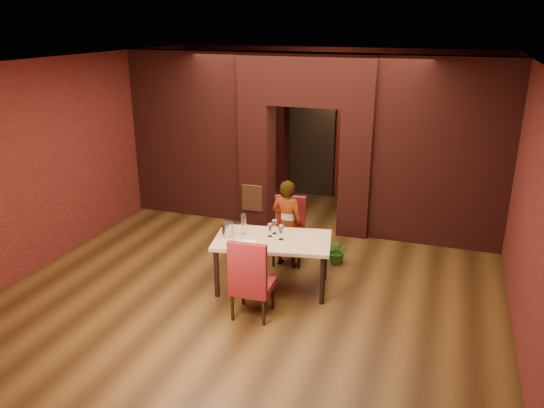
{
  "coord_description": "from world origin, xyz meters",
  "views": [
    {
      "loc": [
        2.5,
        -7.13,
        3.76
      ],
      "look_at": [
        0.04,
        0.0,
        1.11
      ],
      "focal_mm": 35.0,
      "sensor_mm": 36.0,
      "label": 1
    }
  ],
  "objects_px": {
    "chair_near": "(253,277)",
    "water_bottle": "(244,224)",
    "person_seated": "(287,223)",
    "potted_plant": "(338,251)",
    "wine_glass_a": "(274,227)",
    "wine_glass_b": "(270,230)",
    "wine_glass_c": "(281,233)",
    "chair_far": "(288,232)",
    "dining_table": "(273,263)",
    "wine_bucket": "(228,229)"
  },
  "relations": [
    {
      "from": "wine_glass_a",
      "to": "water_bottle",
      "type": "bearing_deg",
      "value": -158.93
    },
    {
      "from": "chair_far",
      "to": "water_bottle",
      "type": "relative_size",
      "value": 3.34
    },
    {
      "from": "wine_bucket",
      "to": "chair_near",
      "type": "bearing_deg",
      "value": -46.81
    },
    {
      "from": "person_seated",
      "to": "water_bottle",
      "type": "xyz_separation_m",
      "value": [
        -0.43,
        -0.76,
        0.22
      ]
    },
    {
      "from": "chair_near",
      "to": "person_seated",
      "type": "bearing_deg",
      "value": -91.78
    },
    {
      "from": "wine_bucket",
      "to": "chair_far",
      "type": "bearing_deg",
      "value": 58.61
    },
    {
      "from": "dining_table",
      "to": "potted_plant",
      "type": "relative_size",
      "value": 3.79
    },
    {
      "from": "wine_glass_c",
      "to": "wine_bucket",
      "type": "height_order",
      "value": "wine_glass_c"
    },
    {
      "from": "dining_table",
      "to": "wine_glass_b",
      "type": "bearing_deg",
      "value": 122.21
    },
    {
      "from": "dining_table",
      "to": "wine_glass_c",
      "type": "relative_size",
      "value": 7.75
    },
    {
      "from": "dining_table",
      "to": "potted_plant",
      "type": "xyz_separation_m",
      "value": [
        0.73,
        1.11,
        -0.17
      ]
    },
    {
      "from": "dining_table",
      "to": "wine_glass_c",
      "type": "bearing_deg",
      "value": -4.79
    },
    {
      "from": "wine_glass_c",
      "to": "chair_far",
      "type": "bearing_deg",
      "value": 100.58
    },
    {
      "from": "wine_glass_a",
      "to": "wine_glass_b",
      "type": "relative_size",
      "value": 1.07
    },
    {
      "from": "chair_near",
      "to": "wine_bucket",
      "type": "bearing_deg",
      "value": -49.8
    },
    {
      "from": "dining_table",
      "to": "potted_plant",
      "type": "height_order",
      "value": "dining_table"
    },
    {
      "from": "wine_glass_b",
      "to": "water_bottle",
      "type": "xyz_separation_m",
      "value": [
        -0.39,
        -0.04,
        0.06
      ]
    },
    {
      "from": "wine_glass_c",
      "to": "water_bottle",
      "type": "bearing_deg",
      "value": 178.28
    },
    {
      "from": "chair_near",
      "to": "wine_glass_a",
      "type": "distance_m",
      "value": 1.05
    },
    {
      "from": "chair_far",
      "to": "wine_glass_b",
      "type": "height_order",
      "value": "chair_far"
    },
    {
      "from": "wine_bucket",
      "to": "potted_plant",
      "type": "xyz_separation_m",
      "value": [
        1.38,
        1.22,
        -0.66
      ]
    },
    {
      "from": "chair_far",
      "to": "person_seated",
      "type": "height_order",
      "value": "person_seated"
    },
    {
      "from": "wine_glass_a",
      "to": "wine_glass_c",
      "type": "distance_m",
      "value": 0.24
    },
    {
      "from": "wine_glass_b",
      "to": "wine_glass_c",
      "type": "height_order",
      "value": "wine_glass_c"
    },
    {
      "from": "wine_glass_a",
      "to": "wine_bucket",
      "type": "xyz_separation_m",
      "value": [
        -0.61,
        -0.3,
        -0.0
      ]
    },
    {
      "from": "wine_glass_c",
      "to": "wine_glass_a",
      "type": "bearing_deg",
      "value": 132.2
    },
    {
      "from": "chair_near",
      "to": "person_seated",
      "type": "distance_m",
      "value": 1.61
    },
    {
      "from": "dining_table",
      "to": "chair_far",
      "type": "distance_m",
      "value": 0.9
    },
    {
      "from": "chair_near",
      "to": "potted_plant",
      "type": "height_order",
      "value": "chair_near"
    },
    {
      "from": "chair_near",
      "to": "water_bottle",
      "type": "relative_size",
      "value": 3.52
    },
    {
      "from": "wine_glass_b",
      "to": "wine_glass_c",
      "type": "bearing_deg",
      "value": -16.03
    },
    {
      "from": "water_bottle",
      "to": "potted_plant",
      "type": "distance_m",
      "value": 1.76
    },
    {
      "from": "person_seated",
      "to": "wine_glass_a",
      "type": "bearing_deg",
      "value": 96.21
    },
    {
      "from": "potted_plant",
      "to": "chair_near",
      "type": "bearing_deg",
      "value": -110.73
    },
    {
      "from": "chair_far",
      "to": "wine_glass_a",
      "type": "relative_size",
      "value": 5.16
    },
    {
      "from": "water_bottle",
      "to": "potted_plant",
      "type": "relative_size",
      "value": 0.73
    },
    {
      "from": "dining_table",
      "to": "potted_plant",
      "type": "distance_m",
      "value": 1.34
    },
    {
      "from": "person_seated",
      "to": "wine_glass_b",
      "type": "distance_m",
      "value": 0.74
    },
    {
      "from": "chair_near",
      "to": "potted_plant",
      "type": "bearing_deg",
      "value": -113.72
    },
    {
      "from": "dining_table",
      "to": "wine_glass_c",
      "type": "height_order",
      "value": "wine_glass_c"
    },
    {
      "from": "chair_near",
      "to": "potted_plant",
      "type": "relative_size",
      "value": 2.58
    },
    {
      "from": "chair_far",
      "to": "water_bottle",
      "type": "height_order",
      "value": "water_bottle"
    },
    {
      "from": "wine_glass_b",
      "to": "wine_bucket",
      "type": "height_order",
      "value": "wine_bucket"
    },
    {
      "from": "person_seated",
      "to": "potted_plant",
      "type": "distance_m",
      "value": 0.96
    },
    {
      "from": "wine_glass_b",
      "to": "wine_bucket",
      "type": "xyz_separation_m",
      "value": [
        -0.59,
        -0.18,
        0.01
      ]
    },
    {
      "from": "person_seated",
      "to": "wine_glass_c",
      "type": "height_order",
      "value": "person_seated"
    },
    {
      "from": "person_seated",
      "to": "potted_plant",
      "type": "height_order",
      "value": "person_seated"
    },
    {
      "from": "dining_table",
      "to": "person_seated",
      "type": "relative_size",
      "value": 1.16
    },
    {
      "from": "chair_far",
      "to": "person_seated",
      "type": "xyz_separation_m",
      "value": [
        0.01,
        -0.1,
        0.18
      ]
    },
    {
      "from": "person_seated",
      "to": "potted_plant",
      "type": "relative_size",
      "value": 3.26
    }
  ]
}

